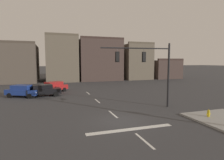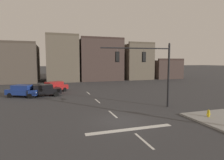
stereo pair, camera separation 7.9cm
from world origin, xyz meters
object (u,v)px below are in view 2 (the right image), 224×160
object	(u,v)px
car_lot_nearside	(44,90)
car_lot_middle	(54,87)
fire_hydrant	(208,115)
car_lot_farside	(23,91)
signal_mast_near_side	(150,64)

from	to	relation	value
car_lot_nearside	car_lot_middle	distance (m)	3.56
car_lot_nearside	fire_hydrant	distance (m)	20.20
car_lot_farside	signal_mast_near_side	bearing A→B (deg)	-38.50
car_lot_middle	fire_hydrant	xyz separation A→B (m)	(12.18, -18.34, -0.53)
signal_mast_near_side	car_lot_middle	bearing A→B (deg)	124.37
car_lot_farside	fire_hydrant	world-z (taller)	car_lot_farside
car_lot_middle	car_lot_farside	bearing A→B (deg)	-142.09
car_lot_nearside	car_lot_middle	bearing A→B (deg)	68.41
car_lot_middle	car_lot_farside	size ratio (longest dim) A/B	0.99
car_lot_middle	fire_hydrant	distance (m)	22.02
car_lot_nearside	car_lot_farside	distance (m)	2.62
signal_mast_near_side	fire_hydrant	bearing A→B (deg)	-58.69
fire_hydrant	car_lot_nearside	bearing A→B (deg)	131.91
car_lot_middle	car_lot_farside	xyz separation A→B (m)	(-3.92, -3.05, 0.00)
signal_mast_near_side	car_lot_middle	distance (m)	16.78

